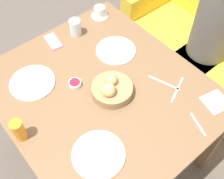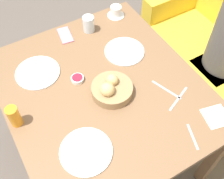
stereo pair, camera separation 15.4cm
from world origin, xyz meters
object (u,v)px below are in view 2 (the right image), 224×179
(plate_far_center, at_px, (124,51))
(fork_silver, at_px, (166,90))
(knife_silver, at_px, (178,99))
(napkin, at_px, (216,117))
(coffee_cup, at_px, (116,12))
(plate_near_right, at_px, (86,151))
(juice_glass, at_px, (14,116))
(jam_bowl_berry, at_px, (77,79))
(water_tumbler, at_px, (89,24))
(cell_phone, at_px, (65,35))
(spoon_coffee, at_px, (193,137))
(plate_near_left, at_px, (38,73))
(bread_basket, at_px, (111,89))

(plate_far_center, bearing_deg, fork_silver, 7.24)
(knife_silver, height_order, napkin, napkin)
(coffee_cup, relative_size, knife_silver, 0.65)
(plate_near_right, height_order, juice_glass, juice_glass)
(jam_bowl_berry, bearing_deg, plate_near_right, -20.94)
(napkin, bearing_deg, water_tumbler, -164.21)
(fork_silver, bearing_deg, water_tumbler, -167.63)
(plate_near_right, relative_size, cell_phone, 1.62)
(knife_silver, height_order, cell_phone, cell_phone)
(plate_far_center, distance_m, knife_silver, 0.46)
(knife_silver, distance_m, spoon_coffee, 0.23)
(knife_silver, relative_size, spoon_coffee, 1.29)
(plate_near_left, bearing_deg, plate_far_center, 78.21)
(plate_near_left, relative_size, knife_silver, 1.44)
(plate_near_left, xyz_separation_m, napkin, (0.75, 0.70, -0.00))
(water_tumbler, bearing_deg, spoon_coffee, 4.86)
(water_tumbler, height_order, spoon_coffee, water_tumbler)
(juice_glass, distance_m, coffee_cup, 1.00)
(bread_basket, relative_size, cell_phone, 1.44)
(plate_near_left, distance_m, plate_far_center, 0.54)
(plate_far_center, height_order, napkin, plate_far_center)
(juice_glass, distance_m, napkin, 1.04)
(fork_silver, relative_size, knife_silver, 1.02)
(plate_near_left, height_order, napkin, plate_near_left)
(knife_silver, relative_size, napkin, 1.18)
(water_tumbler, bearing_deg, juice_glass, -55.72)
(water_tumbler, relative_size, jam_bowl_berry, 1.45)
(plate_near_right, height_order, knife_silver, plate_near_right)
(bread_basket, distance_m, jam_bowl_berry, 0.22)
(plate_far_center, bearing_deg, jam_bowl_berry, -81.11)
(plate_near_left, relative_size, coffee_cup, 2.22)
(plate_far_center, xyz_separation_m, coffee_cup, (-0.33, 0.13, 0.03))
(plate_near_left, height_order, cell_phone, plate_near_left)
(plate_near_right, relative_size, coffee_cup, 2.20)
(plate_far_center, bearing_deg, spoon_coffee, -1.36)
(plate_near_right, bearing_deg, coffee_cup, 141.21)
(coffee_cup, distance_m, fork_silver, 0.71)
(water_tumbler, distance_m, knife_silver, 0.76)
(plate_near_left, xyz_separation_m, spoon_coffee, (0.78, 0.51, -0.00))
(plate_near_left, distance_m, water_tumbler, 0.47)
(juice_glass, relative_size, cell_phone, 0.80)
(plate_near_left, relative_size, plate_far_center, 1.05)
(bread_basket, height_order, water_tumbler, bread_basket)
(cell_phone, bearing_deg, plate_near_right, -17.59)
(plate_near_left, bearing_deg, plate_near_right, 1.84)
(plate_far_center, bearing_deg, cell_phone, -141.06)
(plate_near_right, distance_m, plate_far_center, 0.70)
(plate_near_left, bearing_deg, fork_silver, 50.26)
(spoon_coffee, distance_m, napkin, 0.18)
(coffee_cup, height_order, cell_phone, coffee_cup)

